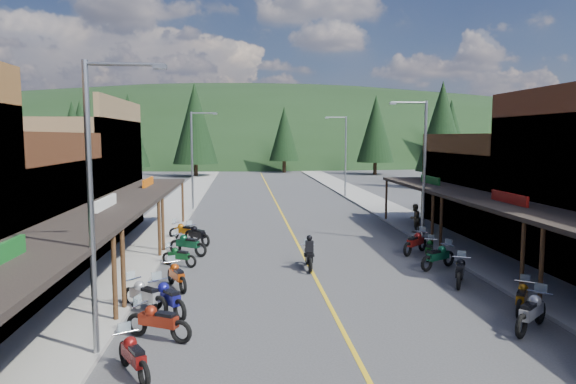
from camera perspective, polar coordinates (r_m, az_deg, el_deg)
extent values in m
plane|color=#38383A|center=(21.01, 3.60, -10.52)|extent=(220.00, 220.00, 0.00)
cube|color=gold|center=(40.46, -0.70, -2.38)|extent=(0.15, 90.00, 0.01)
cube|color=gray|center=(40.72, -13.01, -2.39)|extent=(3.40, 94.00, 0.15)
cube|color=gray|center=(42.02, 11.22, -2.08)|extent=(3.40, 94.00, 0.15)
cylinder|color=#472D19|center=(17.59, -18.71, -9.09)|extent=(0.16, 0.16, 3.00)
cube|color=#3F2111|center=(22.90, -23.06, -1.67)|extent=(0.30, 9.00, 6.20)
cube|color=black|center=(22.51, -19.53, -1.92)|extent=(3.20, 9.00, 0.18)
cylinder|color=#472D19|center=(18.72, -17.85, -8.14)|extent=(0.16, 0.16, 3.00)
cylinder|color=#472D19|center=(26.21, -14.12, -3.96)|extent=(0.16, 0.16, 3.00)
cube|color=silver|center=(22.48, -19.55, -1.42)|extent=(0.12, 3.00, 0.70)
cube|color=brown|center=(33.14, -24.35, 1.25)|extent=(8.00, 10.20, 7.00)
cube|color=brown|center=(32.03, -17.88, 2.43)|extent=(0.30, 10.20, 8.20)
cube|color=black|center=(31.83, -15.27, 0.50)|extent=(3.20, 10.20, 0.18)
cylinder|color=#472D19|center=(27.38, -13.73, -3.53)|extent=(0.16, 0.16, 3.00)
cylinder|color=#472D19|center=(36.21, -11.62, -1.13)|extent=(0.16, 0.16, 3.00)
cube|color=#CC590C|center=(31.81, -15.28, 0.86)|extent=(0.12, 3.00, 0.70)
cylinder|color=#472D19|center=(19.96, 26.32, -7.60)|extent=(0.16, 0.16, 3.00)
cube|color=#562B19|center=(25.40, 26.31, 1.18)|extent=(0.30, 9.00, 8.20)
cube|color=black|center=(24.78, 23.32, -1.36)|extent=(3.20, 9.00, 0.18)
cylinder|color=#472D19|center=(20.96, 24.61, -6.88)|extent=(0.16, 0.16, 3.00)
cylinder|color=#472D19|center=(27.86, 16.65, -3.44)|extent=(0.16, 0.16, 3.00)
cube|color=#B2140F|center=(24.76, 23.34, -0.90)|extent=(0.12, 3.00, 0.70)
cube|color=#4C2D16|center=(35.74, 23.46, 0.00)|extent=(8.00, 10.20, 5.00)
cube|color=#4C2D16|center=(34.01, 17.80, 0.94)|extent=(0.30, 10.20, 6.20)
cube|color=black|center=(33.48, 15.50, 0.76)|extent=(3.20, 10.20, 0.18)
cylinder|color=#472D19|center=(28.96, 15.77, -3.06)|extent=(0.16, 0.16, 3.00)
cylinder|color=#472D19|center=(37.42, 10.86, -0.88)|extent=(0.16, 0.16, 3.00)
cube|color=#14591E|center=(33.46, 15.51, 1.10)|extent=(0.12, 3.00, 0.70)
cylinder|color=gray|center=(14.60, -21.05, -2.25)|extent=(0.16, 0.16, 8.00)
cylinder|color=gray|center=(14.33, -17.72, 13.37)|extent=(2.00, 0.10, 0.10)
cube|color=gray|center=(14.16, -14.06, 13.36)|extent=(0.35, 0.18, 0.12)
cylinder|color=gray|center=(42.13, -10.61, 3.32)|extent=(0.16, 0.16, 8.00)
cylinder|color=gray|center=(42.04, -9.35, 8.65)|extent=(2.00, 0.10, 0.10)
cube|color=gray|center=(41.98, -8.11, 8.61)|extent=(0.35, 0.18, 0.12)
cylinder|color=gray|center=(29.76, 14.91, 2.06)|extent=(0.16, 0.16, 8.00)
cylinder|color=gray|center=(29.42, 13.26, 9.66)|extent=(2.00, 0.10, 0.10)
cube|color=gray|center=(29.15, 11.56, 9.63)|extent=(0.35, 0.18, 0.12)
cylinder|color=gray|center=(50.96, 6.41, 3.86)|extent=(0.16, 0.16, 8.00)
cylinder|color=gray|center=(50.76, 5.35, 8.27)|extent=(2.00, 0.10, 0.10)
cube|color=gray|center=(50.60, 4.34, 8.23)|extent=(0.35, 0.18, 0.12)
ellipsoid|color=black|center=(155.03, -4.00, 3.95)|extent=(310.00, 140.00, 60.00)
cylinder|color=black|center=(89.96, -29.38, 2.19)|extent=(0.60, 0.60, 2.00)
cylinder|color=black|center=(92.42, -18.23, 2.76)|extent=(0.60, 0.60, 2.00)
cone|color=black|center=(92.29, -18.36, 6.63)|extent=(5.88, 5.88, 10.50)
cylinder|color=black|center=(78.35, -10.20, 2.41)|extent=(0.60, 0.60, 2.00)
cone|color=black|center=(78.22, -10.30, 7.53)|extent=(6.72, 6.72, 12.00)
cylinder|color=black|center=(86.33, -0.42, 2.85)|extent=(0.60, 0.60, 2.00)
cone|color=black|center=(86.18, -0.42, 6.50)|extent=(5.04, 5.04, 9.00)
cylinder|color=black|center=(82.78, 9.64, 2.62)|extent=(0.60, 0.60, 2.00)
cone|color=black|center=(82.63, 9.72, 6.95)|extent=(5.88, 5.88, 10.50)
cylinder|color=black|center=(99.22, 16.84, 3.02)|extent=(0.60, 0.60, 2.00)
cone|color=black|center=(99.11, 16.97, 7.06)|extent=(6.72, 6.72, 12.00)
cylinder|color=black|center=(97.32, 25.19, 2.64)|extent=(0.60, 0.60, 2.00)
cone|color=black|center=(97.19, 25.34, 5.87)|extent=(5.04, 5.04, 9.00)
cylinder|color=black|center=(100.28, -21.92, 2.87)|extent=(0.60, 0.60, 2.00)
cone|color=black|center=(100.16, -22.06, 6.44)|extent=(5.88, 5.88, 10.50)
cylinder|color=black|center=(63.00, -22.59, 1.13)|extent=(0.60, 0.60, 2.00)
cone|color=black|center=(62.80, -22.78, 5.68)|extent=(4.48, 4.48, 8.00)
cylinder|color=black|center=(70.49, 17.48, 1.81)|extent=(0.60, 0.60, 2.00)
cone|color=black|center=(70.31, 17.63, 6.20)|extent=(4.93, 4.93, 8.80)
cylinder|color=black|center=(71.64, -17.15, 1.89)|extent=(0.60, 0.60, 2.00)
cone|color=black|center=(71.46, -17.30, 6.53)|extent=(5.38, 5.38, 9.60)
cylinder|color=black|center=(62.52, 16.56, 1.31)|extent=(0.60, 0.60, 2.00)
cone|color=black|center=(62.33, 16.73, 7.00)|extent=(5.82, 5.82, 10.40)
imported|color=brown|center=(32.61, 13.89, -2.83)|extent=(0.98, 0.91, 1.76)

